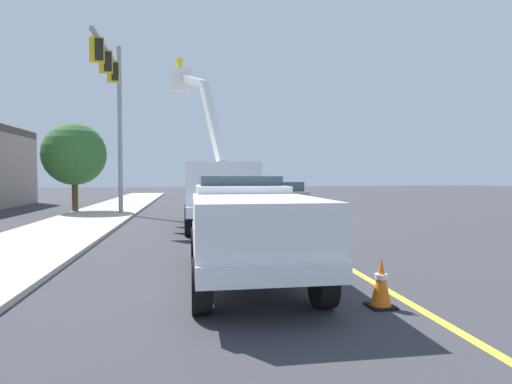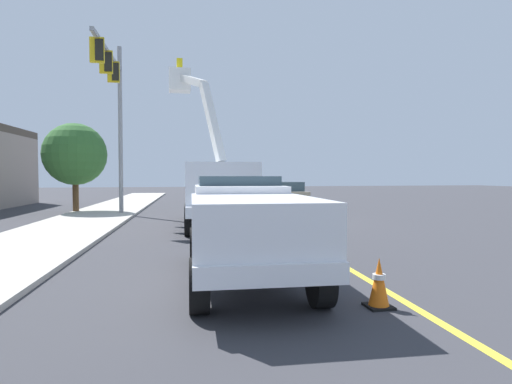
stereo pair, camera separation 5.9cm
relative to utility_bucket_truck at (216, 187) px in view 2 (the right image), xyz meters
The scene contains 12 objects.
ground 3.01m from the utility_bucket_truck, 76.39° to the right, with size 120.00×120.00×0.00m, color #38383D.
sidewalk_far_side 5.94m from the utility_bucket_truck, 79.67° to the left, with size 60.00×3.60×0.12m, color #B2ADA3.
lane_centre_stripe 3.00m from the utility_bucket_truck, 76.39° to the right, with size 50.00×0.16×0.01m, color yellow.
utility_bucket_truck is the anchor object (origin of this frame).
service_pickup_truck 9.40m from the utility_bucket_truck, behind, with size 5.70×2.43×2.06m.
passing_minivan 9.32m from the utility_bucket_truck, 33.45° to the right, with size 4.89×2.16×1.69m.
traffic_cone_leading 11.56m from the utility_bucket_truck, behind, with size 0.40×0.40×0.79m.
traffic_cone_mid_front 6.93m from the utility_bucket_truck, 169.00° to the right, with size 0.40×0.40×0.75m.
traffic_cone_mid_rear 2.58m from the utility_bucket_truck, 114.48° to the right, with size 0.40×0.40×0.80m.
traffic_cone_trailing 3.97m from the utility_bucket_truck, 33.07° to the right, with size 0.40×0.40×0.85m.
traffic_signal_mast 7.33m from the utility_bucket_truck, 49.26° to the left, with size 6.37×0.76×8.78m.
street_tree_right 10.13m from the utility_bucket_truck, 43.93° to the left, with size 3.39×3.39×4.93m.
Camera 2 is at (-18.03, 4.42, 2.07)m, focal length 29.57 mm.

